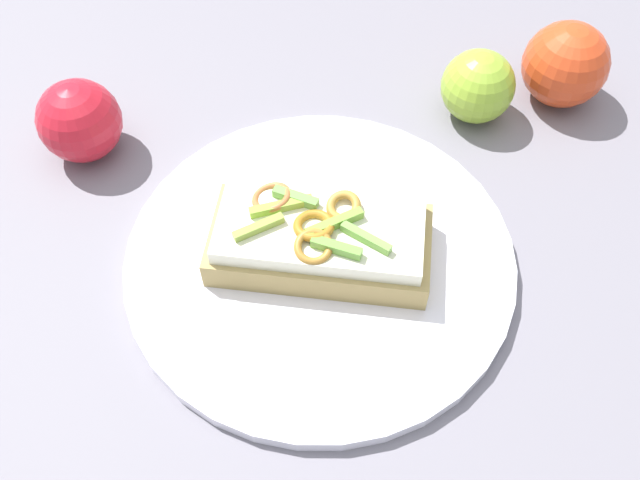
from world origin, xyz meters
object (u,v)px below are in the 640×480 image
Objects in this scene: apple_0 at (80,121)px; apple_1 at (565,64)px; apple_2 at (478,86)px; plate at (320,258)px; sandwich at (319,239)px.

apple_1 is at bearing -30.02° from apple_0.
apple_1 reaches higher than apple_2.
apple_0 is 1.08× the size of apple_2.
apple_0 is (-0.09, 0.23, 0.03)m from plate.
apple_2 is at bearing 156.42° from apple_1.
apple_0 is at bearing 110.26° from plate.
plate is 0.23m from apple_2.
plate is 0.31m from apple_1.
apple_0 is at bearing -23.42° from sandwich.
apple_1 is at bearing -23.58° from apple_2.
apple_0 is at bearing 149.98° from apple_1.
apple_0 is (-0.09, 0.23, 0.00)m from sandwich.
apple_1 is (0.31, 0.01, 0.03)m from plate.
sandwich is 2.27× the size of apple_1.
apple_0 is 0.92× the size of apple_1.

